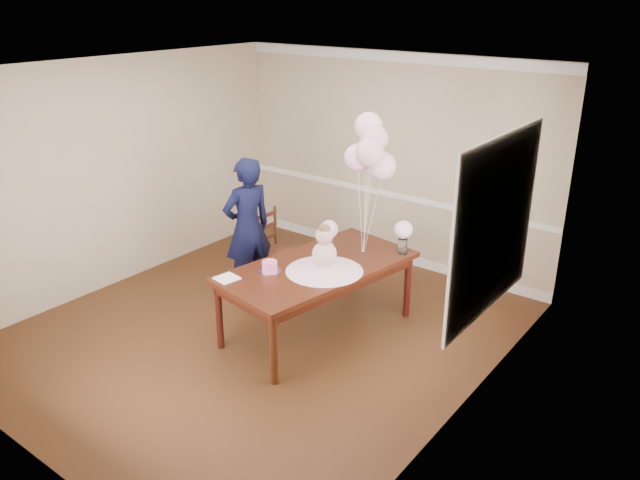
% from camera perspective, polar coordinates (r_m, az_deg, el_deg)
% --- Properties ---
extents(floor, '(4.50, 5.00, 0.00)m').
position_cam_1_polar(floor, '(6.73, -5.33, -8.28)').
color(floor, '#32190C').
rests_on(floor, ground).
extents(ceiling, '(4.50, 5.00, 0.02)m').
position_cam_1_polar(ceiling, '(5.87, -6.27, 15.18)').
color(ceiling, white).
rests_on(ceiling, wall_back).
extents(wall_back, '(4.50, 0.02, 2.70)m').
position_cam_1_polar(wall_back, '(8.09, 6.40, 7.26)').
color(wall_back, tan).
rests_on(wall_back, floor).
extents(wall_front, '(4.50, 0.02, 2.70)m').
position_cam_1_polar(wall_front, '(4.81, -26.46, -5.43)').
color(wall_front, tan).
rests_on(wall_front, floor).
extents(wall_left, '(0.02, 5.00, 2.70)m').
position_cam_1_polar(wall_left, '(7.82, -18.04, 5.80)').
color(wall_left, tan).
rests_on(wall_left, floor).
extents(wall_right, '(0.02, 5.00, 2.70)m').
position_cam_1_polar(wall_right, '(5.01, 13.54, -2.55)').
color(wall_right, tan).
rests_on(wall_right, floor).
extents(chair_rail_trim, '(4.50, 0.02, 0.07)m').
position_cam_1_polar(chair_rail_trim, '(8.21, 6.24, 4.21)').
color(chair_rail_trim, white).
rests_on(chair_rail_trim, wall_back).
extents(crown_molding, '(4.50, 0.02, 0.12)m').
position_cam_1_polar(crown_molding, '(7.86, 6.77, 16.31)').
color(crown_molding, silver).
rests_on(crown_molding, wall_back).
extents(baseboard_trim, '(4.50, 0.02, 0.12)m').
position_cam_1_polar(baseboard_trim, '(8.50, 6.01, -1.20)').
color(baseboard_trim, white).
rests_on(baseboard_trim, floor).
extents(window_frame, '(0.02, 1.66, 1.56)m').
position_cam_1_polar(window_frame, '(5.38, 15.73, 1.24)').
color(window_frame, white).
rests_on(window_frame, wall_right).
extents(window_blinds, '(0.01, 1.50, 1.40)m').
position_cam_1_polar(window_blinds, '(5.38, 15.55, 1.28)').
color(window_blinds, silver).
rests_on(window_blinds, wall_right).
extents(dining_table_top, '(1.35, 2.19, 0.05)m').
position_cam_1_polar(dining_table_top, '(6.37, -0.22, -2.49)').
color(dining_table_top, black).
rests_on(dining_table_top, table_leg_fl).
extents(table_apron, '(1.23, 2.07, 0.10)m').
position_cam_1_polar(table_apron, '(6.41, -0.22, -3.12)').
color(table_apron, black).
rests_on(table_apron, table_leg_fl).
extents(table_leg_fl, '(0.08, 0.08, 0.72)m').
position_cam_1_polar(table_leg_fl, '(6.33, -9.20, -6.85)').
color(table_leg_fl, black).
rests_on(table_leg_fl, floor).
extents(table_leg_fr, '(0.08, 0.08, 0.72)m').
position_cam_1_polar(table_leg_fr, '(5.72, -4.26, -9.95)').
color(table_leg_fr, black).
rests_on(table_leg_fr, floor).
extents(table_leg_bl, '(0.08, 0.08, 0.72)m').
position_cam_1_polar(table_leg_bl, '(7.41, 2.87, -2.15)').
color(table_leg_bl, black).
rests_on(table_leg_bl, floor).
extents(table_leg_br, '(0.08, 0.08, 0.72)m').
position_cam_1_polar(table_leg_br, '(6.90, 8.00, -4.25)').
color(table_leg_br, black).
rests_on(table_leg_br, floor).
extents(baby_skirt, '(0.90, 0.90, 0.10)m').
position_cam_1_polar(baby_skirt, '(6.21, 0.40, -2.40)').
color(baby_skirt, '#EFB0D3').
rests_on(baby_skirt, dining_table_top).
extents(baby_torso, '(0.25, 0.25, 0.25)m').
position_cam_1_polar(baby_torso, '(6.15, 0.40, -1.27)').
color(baby_torso, pink).
rests_on(baby_torso, baby_skirt).
extents(baby_head, '(0.17, 0.17, 0.17)m').
position_cam_1_polar(baby_head, '(6.08, 0.41, 0.41)').
color(baby_head, tan).
rests_on(baby_head, baby_torso).
extents(baby_hair, '(0.12, 0.12, 0.12)m').
position_cam_1_polar(baby_hair, '(6.06, 0.41, 0.95)').
color(baby_hair, brown).
rests_on(baby_hair, baby_head).
extents(cake_platter, '(0.26, 0.26, 0.01)m').
position_cam_1_polar(cake_platter, '(6.23, -4.61, -2.86)').
color(cake_platter, silver).
rests_on(cake_platter, dining_table_top).
extents(birthday_cake, '(0.18, 0.18, 0.10)m').
position_cam_1_polar(birthday_cake, '(6.21, -4.63, -2.39)').
color(birthday_cake, '#FF50A9').
rests_on(birthday_cake, cake_platter).
extents(cake_flower_a, '(0.03, 0.03, 0.03)m').
position_cam_1_polar(cake_flower_a, '(6.18, -4.64, -1.83)').
color(cake_flower_a, white).
rests_on(cake_flower_a, birthday_cake).
extents(cake_flower_b, '(0.03, 0.03, 0.03)m').
position_cam_1_polar(cake_flower_b, '(6.17, -4.32, -1.86)').
color(cake_flower_b, silver).
rests_on(cake_flower_b, birthday_cake).
extents(rose_vase_near, '(0.12, 0.12, 0.16)m').
position_cam_1_polar(rose_vase_near, '(6.63, 0.82, -0.50)').
color(rose_vase_near, white).
rests_on(rose_vase_near, dining_table_top).
extents(roses_near, '(0.19, 0.19, 0.19)m').
position_cam_1_polar(roses_near, '(6.56, 0.83, 0.99)').
color(roses_near, beige).
rests_on(roses_near, rose_vase_near).
extents(rose_vase_far, '(0.12, 0.12, 0.16)m').
position_cam_1_polar(rose_vase_far, '(6.67, 7.55, -0.53)').
color(rose_vase_far, silver).
rests_on(rose_vase_far, dining_table_top).
extents(roses_far, '(0.19, 0.19, 0.19)m').
position_cam_1_polar(roses_far, '(6.61, 7.63, 0.95)').
color(roses_far, white).
rests_on(roses_far, rose_vase_far).
extents(napkin, '(0.24, 0.24, 0.01)m').
position_cam_1_polar(napkin, '(6.13, -8.50, -3.48)').
color(napkin, white).
rests_on(napkin, dining_table_top).
extents(balloon_weight, '(0.05, 0.05, 0.02)m').
position_cam_1_polar(balloon_weight, '(6.66, 3.94, -1.11)').
color(balloon_weight, silver).
rests_on(balloon_weight, dining_table_top).
extents(balloon_a, '(0.29, 0.29, 0.29)m').
position_cam_1_polar(balloon_a, '(6.40, 3.50, 7.54)').
color(balloon_a, '#FFB4D8').
rests_on(balloon_a, balloon_ribbon_a).
extents(balloon_b, '(0.29, 0.29, 0.29)m').
position_cam_1_polar(balloon_b, '(6.21, 4.57, 8.02)').
color(balloon_b, '#DF9DBC').
rests_on(balloon_b, balloon_ribbon_b).
extents(balloon_c, '(0.29, 0.29, 0.29)m').
position_cam_1_polar(balloon_c, '(6.35, 5.00, 9.27)').
color(balloon_c, '#DE9DB1').
rests_on(balloon_c, balloon_ribbon_c).
extents(balloon_d, '(0.29, 0.29, 0.29)m').
position_cam_1_polar(balloon_d, '(6.41, 4.47, 10.34)').
color(balloon_d, '#FEB3C8').
rests_on(balloon_d, balloon_ribbon_d).
extents(balloon_e, '(0.29, 0.29, 0.29)m').
position_cam_1_polar(balloon_e, '(6.31, 5.70, 6.77)').
color(balloon_e, '#E3A1C1').
rests_on(balloon_e, balloon_ribbon_e).
extents(balloon_ribbon_a, '(0.09, 0.02, 0.86)m').
position_cam_1_polar(balloon_ribbon_a, '(6.54, 3.71, 2.49)').
color(balloon_ribbon_a, white).
rests_on(balloon_ribbon_a, balloon_weight).
extents(balloon_ribbon_b, '(0.10, 0.07, 0.96)m').
position_cam_1_polar(balloon_ribbon_b, '(6.44, 4.22, 2.65)').
color(balloon_ribbon_b, silver).
rests_on(balloon_ribbon_b, balloon_weight).
extents(balloon_ribbon_c, '(0.04, 0.09, 1.06)m').
position_cam_1_polar(balloon_ribbon_c, '(6.50, 4.43, 3.31)').
color(balloon_ribbon_c, silver).
rests_on(balloon_ribbon_c, balloon_weight).
extents(balloon_ribbon_d, '(0.07, 0.12, 1.16)m').
position_cam_1_polar(balloon_ribbon_d, '(6.52, 4.18, 3.86)').
color(balloon_ribbon_d, white).
rests_on(balloon_ribbon_d, balloon_weight).
extents(balloon_ribbon_e, '(0.15, 0.05, 0.79)m').
position_cam_1_polar(balloon_ribbon_e, '(6.49, 4.77, 2.09)').
color(balloon_ribbon_e, silver).
rests_on(balloon_ribbon_e, balloon_weight).
extents(dining_chair_seat, '(0.41, 0.41, 0.04)m').
position_cam_1_polar(dining_chair_seat, '(7.61, -3.91, -1.14)').
color(dining_chair_seat, '#38180F').
rests_on(dining_chair_seat, chair_leg_fl).
extents(chair_leg_fl, '(0.04, 0.04, 0.39)m').
position_cam_1_polar(chair_leg_fl, '(7.69, -5.57, -2.65)').
color(chair_leg_fl, '#3A1410').
rests_on(chair_leg_fl, floor).
extents(chair_leg_fr, '(0.04, 0.04, 0.39)m').
position_cam_1_polar(chair_leg_fr, '(7.49, -3.80, -3.31)').
color(chair_leg_fr, '#371E0F').
rests_on(chair_leg_fr, floor).
extents(chair_leg_bl, '(0.04, 0.04, 0.39)m').
position_cam_1_polar(chair_leg_bl, '(7.90, -3.93, -1.91)').
color(chair_leg_bl, black).
rests_on(chair_leg_bl, floor).
extents(chair_leg_br, '(0.04, 0.04, 0.39)m').
position_cam_1_polar(chair_leg_br, '(7.70, -2.17, -2.52)').
color(chair_leg_br, '#381C0F').
rests_on(chair_leg_br, floor).
extents(chair_back_post_l, '(0.04, 0.04, 0.50)m').
position_cam_1_polar(chair_back_post_l, '(7.52, -5.79, 0.65)').
color(chair_back_post_l, '#34180E').
rests_on(chair_back_post_l, dining_chair_seat).
extents(chair_back_post_r, '(0.04, 0.04, 0.50)m').
position_cam_1_polar(chair_back_post_r, '(7.74, -4.12, 1.32)').
color(chair_back_post_r, '#3C1B10').
rests_on(chair_back_post_r, dining_chair_seat).
extents(chair_slat_low, '(0.04, 0.36, 0.04)m').
position_cam_1_polar(chair_slat_low, '(7.67, -4.92, 0.24)').
color(chair_slat_low, '#361C0E').
rests_on(chair_slat_low, dining_chair_seat).
extents(chair_slat_mid, '(0.04, 0.36, 0.04)m').
position_cam_1_polar(chair_slat_mid, '(7.62, -4.95, 1.24)').
color(chair_slat_mid, '#3C1B10').
rests_on(chair_slat_mid, dining_chair_seat).
extents(chair_slat_top, '(0.04, 0.36, 0.04)m').
position_cam_1_polar(chair_slat_top, '(7.57, -4.99, 2.26)').
color(chair_slat_top, '#3E1611').
rests_on(chair_slat_top, dining_chair_seat).
extents(woman, '(0.56, 0.69, 1.66)m').
position_cam_1_polar(woman, '(7.22, -6.64, 1.10)').
color(woman, black).
rests_on(woman, floor).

